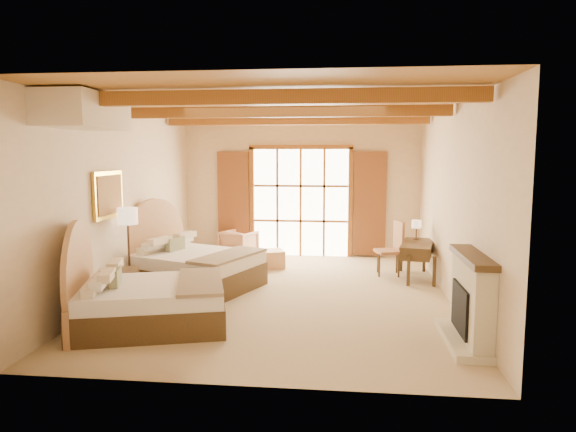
# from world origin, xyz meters

# --- Properties ---
(floor) EXTENTS (7.00, 7.00, 0.00)m
(floor) POSITION_xyz_m (0.00, 0.00, 0.00)
(floor) COLOR tan
(floor) RESTS_ON ground
(wall_back) EXTENTS (5.50, 0.00, 5.50)m
(wall_back) POSITION_xyz_m (0.00, 3.50, 1.60)
(wall_back) COLOR beige
(wall_back) RESTS_ON ground
(wall_left) EXTENTS (0.00, 7.00, 7.00)m
(wall_left) POSITION_xyz_m (-2.75, 0.00, 1.60)
(wall_left) COLOR beige
(wall_left) RESTS_ON ground
(wall_right) EXTENTS (0.00, 7.00, 7.00)m
(wall_right) POSITION_xyz_m (2.75, 0.00, 1.60)
(wall_right) COLOR beige
(wall_right) RESTS_ON ground
(ceiling) EXTENTS (7.00, 7.00, 0.00)m
(ceiling) POSITION_xyz_m (0.00, 0.00, 3.20)
(ceiling) COLOR #A97533
(ceiling) RESTS_ON ground
(ceiling_beams) EXTENTS (5.39, 4.60, 0.18)m
(ceiling_beams) POSITION_xyz_m (0.00, 0.00, 3.08)
(ceiling_beams) COLOR #97541F
(ceiling_beams) RESTS_ON ceiling
(french_doors) EXTENTS (3.95, 0.08, 2.60)m
(french_doors) POSITION_xyz_m (0.00, 3.44, 1.25)
(french_doors) COLOR white
(french_doors) RESTS_ON ground
(fireplace) EXTENTS (0.46, 1.40, 1.16)m
(fireplace) POSITION_xyz_m (2.60, -2.00, 0.51)
(fireplace) COLOR beige
(fireplace) RESTS_ON ground
(painting) EXTENTS (0.06, 0.95, 0.75)m
(painting) POSITION_xyz_m (-2.70, -0.75, 1.75)
(painting) COLOR gold
(painting) RESTS_ON wall_left
(canopy_valance) EXTENTS (0.70, 1.40, 0.45)m
(canopy_valance) POSITION_xyz_m (-2.40, -2.00, 2.95)
(canopy_valance) COLOR beige
(canopy_valance) RESTS_ON ceiling
(bed_near) EXTENTS (2.39, 2.00, 1.32)m
(bed_near) POSITION_xyz_m (-1.80, -1.80, 0.40)
(bed_near) COLOR #4D361C
(bed_near) RESTS_ON floor
(bed_far) EXTENTS (2.61, 2.21, 1.37)m
(bed_far) POSITION_xyz_m (-1.78, 0.36, 0.41)
(bed_far) COLOR #4D361C
(bed_far) RESTS_ON floor
(nightstand) EXTENTS (0.60, 0.60, 0.58)m
(nightstand) POSITION_xyz_m (-2.48, -0.84, 0.29)
(nightstand) COLOR #4D361C
(nightstand) RESTS_ON floor
(floor_lamp) EXTENTS (0.32, 0.32, 1.53)m
(floor_lamp) POSITION_xyz_m (-2.50, -0.53, 1.30)
(floor_lamp) COLOR #39281C
(floor_lamp) RESTS_ON floor
(armchair) EXTENTS (0.91, 0.92, 0.65)m
(armchair) POSITION_xyz_m (-1.39, 2.96, 0.32)
(armchair) COLOR tan
(armchair) RESTS_ON floor
(ottoman) EXTENTS (0.64, 0.64, 0.37)m
(ottoman) POSITION_xyz_m (-0.50, 2.08, 0.18)
(ottoman) COLOR tan
(ottoman) RESTS_ON floor
(desk) EXTENTS (0.81, 1.38, 0.70)m
(desk) POSITION_xyz_m (2.42, 1.44, 0.37)
(desk) COLOR #4D361C
(desk) RESTS_ON floor
(desk_chair) EXTENTS (0.59, 0.58, 1.07)m
(desk_chair) POSITION_xyz_m (1.93, 1.67, 0.33)
(desk_chair) COLOR #986140
(desk_chair) RESTS_ON floor
(desk_lamp) EXTENTS (0.19, 0.19, 0.38)m
(desk_lamp) POSITION_xyz_m (2.45, 1.85, 0.99)
(desk_lamp) COLOR #39281C
(desk_lamp) RESTS_ON desk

